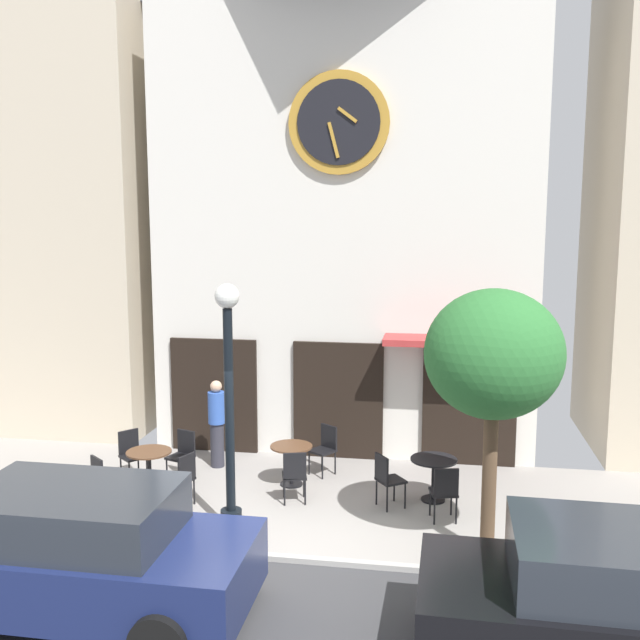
# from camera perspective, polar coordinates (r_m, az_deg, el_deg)

# --- Properties ---
(ground_plane) EXTENTS (27.37, 9.87, 0.13)m
(ground_plane) POSITION_cam_1_polar(r_m,az_deg,el_deg) (10.02, -4.05, -20.02)
(ground_plane) COLOR gray
(clock_building) EXTENTS (7.56, 4.34, 11.68)m
(clock_building) POSITION_cam_1_polar(r_m,az_deg,el_deg) (15.13, 2.33, 13.38)
(clock_building) COLOR silver
(clock_building) RESTS_ON ground_plane
(neighbor_building_left) EXTENTS (6.96, 4.77, 11.81)m
(neighbor_building_left) POSITION_cam_1_polar(r_m,az_deg,el_deg) (18.62, -22.36, 11.34)
(neighbor_building_left) COLOR beige
(neighbor_building_left) RESTS_ON ground_plane
(street_lamp) EXTENTS (0.36, 0.36, 3.77)m
(street_lamp) POSITION_cam_1_polar(r_m,az_deg,el_deg) (10.64, -7.26, -7.08)
(street_lamp) COLOR black
(street_lamp) RESTS_ON ground_plane
(street_tree) EXTENTS (1.87, 1.68, 3.78)m
(street_tree) POSITION_cam_1_polar(r_m,az_deg,el_deg) (9.87, 13.70, -2.82)
(street_tree) COLOR brown
(street_tree) RESTS_ON ground_plane
(cafe_table_leftmost) EXTENTS (0.77, 0.77, 0.77)m
(cafe_table_leftmost) POSITION_cam_1_polar(r_m,az_deg,el_deg) (12.72, -13.48, -11.02)
(cafe_table_leftmost) COLOR black
(cafe_table_leftmost) RESTS_ON ground_plane
(cafe_table_near_door) EXTENTS (0.75, 0.75, 0.72)m
(cafe_table_near_door) POSITION_cam_1_polar(r_m,az_deg,el_deg) (12.82, -2.30, -10.83)
(cafe_table_near_door) COLOR black
(cafe_table_near_door) RESTS_ON ground_plane
(cafe_table_center_left) EXTENTS (0.78, 0.78, 0.73)m
(cafe_table_center_left) POSITION_cam_1_polar(r_m,az_deg,el_deg) (12.30, 9.06, -11.71)
(cafe_table_center_left) COLOR black
(cafe_table_center_left) RESTS_ON ground_plane
(cafe_chair_facing_street) EXTENTS (0.51, 0.51, 0.90)m
(cafe_chair_facing_street) POSITION_cam_1_polar(r_m,az_deg,el_deg) (13.27, -10.88, -10.28)
(cafe_chair_facing_street) COLOR black
(cafe_chair_facing_street) RESTS_ON ground_plane
(cafe_chair_near_lamp) EXTENTS (0.52, 0.52, 0.90)m
(cafe_chair_near_lamp) POSITION_cam_1_polar(r_m,az_deg,el_deg) (12.12, -10.92, -12.11)
(cafe_chair_near_lamp) COLOR black
(cafe_chair_near_lamp) RESTS_ON ground_plane
(cafe_chair_facing_wall) EXTENTS (0.56, 0.56, 0.90)m
(cafe_chair_facing_wall) POSITION_cam_1_polar(r_m,az_deg,el_deg) (13.50, -14.84, -10.09)
(cafe_chair_facing_wall) COLOR black
(cafe_chair_facing_wall) RESTS_ON ground_plane
(cafe_chair_curbside) EXTENTS (0.49, 0.49, 0.90)m
(cafe_chair_curbside) POSITION_cam_1_polar(r_m,az_deg,el_deg) (12.05, -2.05, -12.08)
(cafe_chair_curbside) COLOR black
(cafe_chair_curbside) RESTS_ON ground_plane
(cafe_chair_by_entrance) EXTENTS (0.56, 0.56, 0.90)m
(cafe_chair_by_entrance) POSITION_cam_1_polar(r_m,az_deg,el_deg) (13.36, 0.43, -10.00)
(cafe_chair_by_entrance) COLOR black
(cafe_chair_by_entrance) RESTS_ON ground_plane
(cafe_chair_left_end) EXTENTS (0.56, 0.56, 0.90)m
(cafe_chair_left_end) POSITION_cam_1_polar(r_m,az_deg,el_deg) (12.31, -16.93, -12.00)
(cafe_chair_left_end) COLOR black
(cafe_chair_left_end) RESTS_ON ground_plane
(cafe_chair_mid_row) EXTENTS (0.56, 0.56, 0.90)m
(cafe_chair_mid_row) POSITION_cam_1_polar(r_m,az_deg,el_deg) (11.93, 5.34, -12.33)
(cafe_chair_mid_row) COLOR black
(cafe_chair_mid_row) RESTS_ON ground_plane
(cafe_chair_corner) EXTENTS (0.47, 0.47, 0.90)m
(cafe_chair_corner) POSITION_cam_1_polar(r_m,az_deg,el_deg) (11.52, 9.92, -13.19)
(cafe_chair_corner) COLOR black
(cafe_chair_corner) RESTS_ON ground_plane
(pedestrian_blue) EXTENTS (0.33, 0.33, 1.67)m
(pedestrian_blue) POSITION_cam_1_polar(r_m,az_deg,el_deg) (13.75, -8.24, -8.09)
(pedestrian_blue) COLOR #2D2D38
(pedestrian_blue) RESTS_ON ground_plane
(parked_car_navy) EXTENTS (4.31, 2.04, 1.55)m
(parked_car_navy) POSITION_cam_1_polar(r_m,az_deg,el_deg) (9.40, -19.04, -17.14)
(parked_car_navy) COLOR navy
(parked_car_navy) RESTS_ON ground_plane
(parked_car_black) EXTENTS (4.34, 2.09, 1.55)m
(parked_car_black) POSITION_cam_1_polar(r_m,az_deg,el_deg) (8.51, 23.51, -20.25)
(parked_car_black) COLOR black
(parked_car_black) RESTS_ON ground_plane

